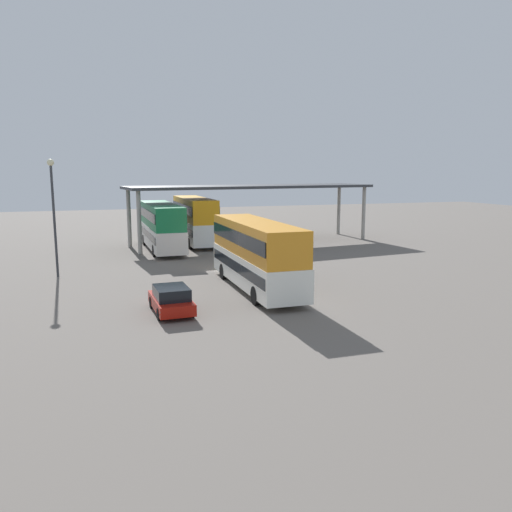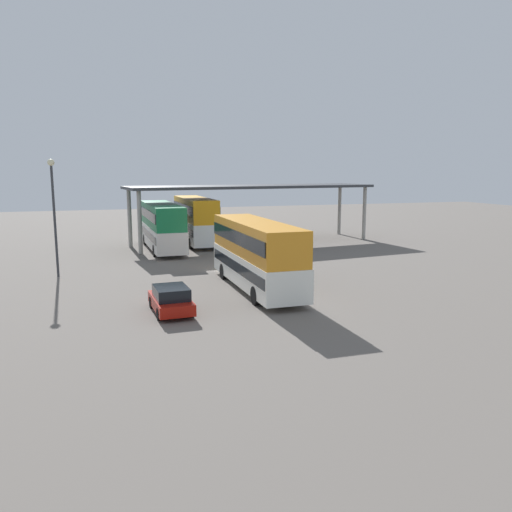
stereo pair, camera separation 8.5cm
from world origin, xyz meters
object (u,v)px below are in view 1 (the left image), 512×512
at_px(parked_hatchback, 171,300).
at_px(lamppost_tall, 53,204).
at_px(double_decker_near_canopy, 161,225).
at_px(double_decker_main, 256,252).
at_px(double_decker_mid_row, 195,219).

distance_m(parked_hatchback, lamppost_tall, 13.08).
bearing_deg(parked_hatchback, double_decker_near_canopy, -8.56).
distance_m(parked_hatchback, double_decker_near_canopy, 20.69).
xyz_separation_m(double_decker_main, lamppost_tall, (-11.42, 7.38, 2.63)).
height_order(double_decker_main, double_decker_mid_row, double_decker_mid_row).
bearing_deg(double_decker_mid_row, parked_hatchback, 165.71).
bearing_deg(double_decker_main, double_decker_mid_row, -0.92).
bearing_deg(double_decker_near_canopy, double_decker_mid_row, -52.27).
bearing_deg(parked_hatchback, lamppost_tall, 25.96).
distance_m(double_decker_main, parked_hatchback, 6.77).
relative_size(parked_hatchback, lamppost_tall, 0.50).
bearing_deg(double_decker_mid_row, double_decker_near_canopy, 128.22).
relative_size(parked_hatchback, double_decker_mid_row, 0.37).
bearing_deg(lamppost_tall, double_decker_main, -32.88).
relative_size(double_decker_mid_row, lamppost_tall, 1.36).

